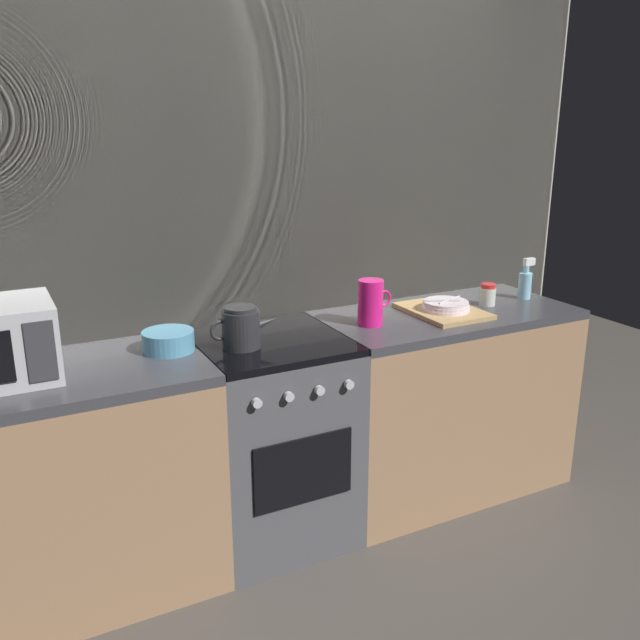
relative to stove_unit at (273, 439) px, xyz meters
The scene contains 11 objects.
ground_plane 0.45m from the stove_unit, 90.00° to the left, with size 8.00×8.00×0.00m, color #47423D.
back_wall 0.82m from the stove_unit, 90.00° to the left, with size 3.60×0.05×2.40m.
counter_left 0.90m from the stove_unit, behind, with size 1.20×0.60×0.90m.
stove_unit is the anchor object (origin of this frame).
counter_right 0.90m from the stove_unit, ahead, with size 1.20×0.60×0.90m.
kettle 0.55m from the stove_unit, 163.99° to the right, with size 0.28×0.15×0.17m.
mixing_bowl 0.64m from the stove_unit, behind, with size 0.20×0.20×0.08m, color teal.
pitcher 0.72m from the stove_unit, ahead, with size 0.16×0.11×0.20m.
dish_pile 0.98m from the stove_unit, ahead, with size 0.30×0.40×0.07m.
spice_jar 1.24m from the stove_unit, ahead, with size 0.08×0.08×0.10m.
spray_bottle 1.48m from the stove_unit, ahead, with size 0.08×0.06×0.20m.
Camera 1 is at (-1.02, -2.42, 1.77)m, focal length 37.95 mm.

